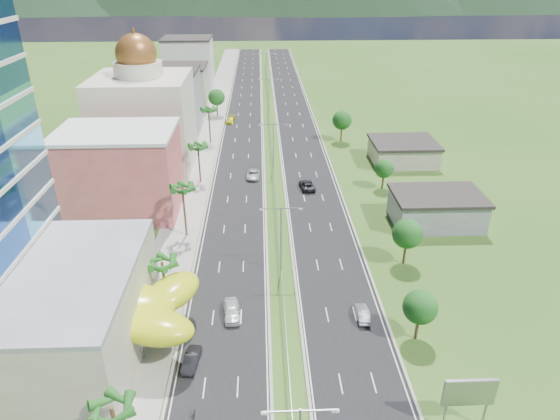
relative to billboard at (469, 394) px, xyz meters
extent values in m
plane|color=#2D5119|center=(-17.00, 18.00, -4.42)|extent=(500.00, 500.00, 0.00)
cube|color=black|center=(-24.50, 108.00, -4.40)|extent=(11.00, 260.00, 0.04)
cube|color=black|center=(-9.50, 108.00, -4.40)|extent=(11.00, 260.00, 0.04)
cube|color=gray|center=(-34.00, 108.00, -4.36)|extent=(7.00, 260.00, 0.12)
cube|color=gray|center=(-17.00, 90.00, -3.80)|extent=(0.08, 216.00, 0.28)
cube|color=gray|center=(-17.00, 192.00, -4.07)|extent=(0.10, 0.12, 0.70)
cube|color=gray|center=(-18.44, -7.00, 6.38)|extent=(2.88, 0.12, 0.12)
cube|color=gray|center=(-15.56, -7.00, 6.38)|extent=(2.88, 0.12, 0.12)
cube|color=silver|center=(-19.72, -7.00, 6.28)|extent=(0.60, 0.25, 0.18)
cube|color=silver|center=(-14.28, -7.00, 6.28)|extent=(0.60, 0.25, 0.18)
cylinder|color=gray|center=(-17.00, 28.00, 1.08)|extent=(0.20, 0.20, 11.00)
cube|color=gray|center=(-18.44, 28.00, 6.38)|extent=(2.88, 0.12, 0.12)
cube|color=gray|center=(-15.56, 28.00, 6.38)|extent=(2.88, 0.12, 0.12)
cube|color=silver|center=(-19.72, 28.00, 6.28)|extent=(0.60, 0.25, 0.18)
cube|color=silver|center=(-14.28, 28.00, 6.28)|extent=(0.60, 0.25, 0.18)
cylinder|color=gray|center=(-17.00, 68.00, 1.08)|extent=(0.20, 0.20, 11.00)
cube|color=gray|center=(-18.44, 68.00, 6.38)|extent=(2.88, 0.12, 0.12)
cube|color=gray|center=(-15.56, 68.00, 6.38)|extent=(2.88, 0.12, 0.12)
cube|color=silver|center=(-19.72, 68.00, 6.28)|extent=(0.60, 0.25, 0.18)
cube|color=silver|center=(-14.28, 68.00, 6.28)|extent=(0.60, 0.25, 0.18)
cylinder|color=gray|center=(-17.00, 113.00, 1.08)|extent=(0.20, 0.20, 11.00)
cube|color=gray|center=(-18.44, 113.00, 6.38)|extent=(2.88, 0.12, 0.12)
cube|color=gray|center=(-15.56, 113.00, 6.38)|extent=(2.88, 0.12, 0.12)
cube|color=silver|center=(-19.72, 113.00, 6.28)|extent=(0.60, 0.25, 0.18)
cube|color=silver|center=(-14.28, 113.00, 6.28)|extent=(0.60, 0.25, 0.18)
cylinder|color=gray|center=(-17.00, 158.00, 1.08)|extent=(0.20, 0.20, 11.00)
cube|color=gray|center=(-18.44, 158.00, 6.38)|extent=(2.88, 0.12, 0.12)
cube|color=gray|center=(-15.56, 158.00, 6.38)|extent=(2.88, 0.12, 0.12)
cube|color=silver|center=(-19.72, 158.00, 6.28)|extent=(0.60, 0.25, 0.18)
cube|color=silver|center=(-14.28, 158.00, 6.28)|extent=(0.60, 0.25, 0.18)
cube|color=#9D9781|center=(-49.00, 12.00, 1.08)|extent=(30.00, 24.00, 11.00)
cylinder|color=gray|center=(-41.00, 16.00, -2.42)|extent=(0.50, 0.50, 4.00)
cylinder|color=gray|center=(-34.00, 11.00, -2.42)|extent=(0.50, 0.50, 4.00)
cylinder|color=gray|center=(-38.00, 8.00, -2.42)|extent=(0.50, 0.50, 4.00)
cylinder|color=gray|center=(-32.00, 16.00, -2.42)|extent=(0.50, 0.50, 4.00)
cube|color=#BF4E4F|center=(-45.00, 50.00, 3.08)|extent=(20.00, 15.00, 15.00)
cube|color=beige|center=(-45.00, 73.00, 5.58)|extent=(20.00, 20.00, 20.00)
cylinder|color=beige|center=(-45.00, 73.00, 17.08)|extent=(10.00, 10.00, 3.00)
sphere|color=brown|center=(-45.00, 73.00, 20.08)|extent=(8.40, 8.40, 8.40)
cube|color=slate|center=(-44.00, 98.00, 3.58)|extent=(16.00, 15.00, 16.00)
cube|color=#9D9781|center=(-44.00, 120.00, 2.08)|extent=(16.00, 15.00, 13.00)
cube|color=silver|center=(-44.00, 143.00, 4.58)|extent=(16.00, 15.00, 18.00)
cylinder|color=gray|center=(-2.00, 0.00, -2.82)|extent=(0.24, 0.24, 3.20)
cylinder|color=gray|center=(2.00, 0.00, -2.82)|extent=(0.24, 0.24, 3.20)
cube|color=#D85919|center=(0.00, 0.00, 0.18)|extent=(5.20, 0.35, 3.20)
cube|color=slate|center=(11.00, 43.00, -1.92)|extent=(15.00, 10.00, 5.00)
cube|color=#9D9781|center=(13.00, 73.00, -2.22)|extent=(14.00, 12.00, 4.40)
cylinder|color=#47301C|center=(-32.50, 20.00, -0.67)|extent=(0.36, 0.36, 7.50)
cylinder|color=#47301C|center=(-32.50, 40.00, 0.08)|extent=(0.36, 0.36, 9.00)
cylinder|color=#47301C|center=(-32.50, 63.00, -0.42)|extent=(0.36, 0.36, 8.00)
cylinder|color=#47301C|center=(-32.50, 88.00, -0.02)|extent=(0.36, 0.36, 8.80)
cylinder|color=#47301C|center=(-32.50, 113.00, -1.97)|extent=(0.40, 0.40, 4.90)
sphere|color=#1F5B1C|center=(-32.50, 113.00, 1.18)|extent=(4.90, 4.90, 4.90)
cylinder|color=#47301C|center=(-1.00, 13.00, -2.32)|extent=(0.40, 0.40, 4.20)
sphere|color=#1F5B1C|center=(-1.00, 13.00, 0.38)|extent=(4.20, 4.20, 4.20)
cylinder|color=#47301C|center=(2.00, 30.00, -2.15)|extent=(0.40, 0.40, 4.55)
sphere|color=#1F5B1C|center=(2.00, 30.00, 0.78)|extent=(4.55, 4.55, 4.55)
cylinder|color=#47301C|center=(5.00, 58.00, -2.50)|extent=(0.40, 0.40, 3.85)
sphere|color=#1F5B1C|center=(5.00, 58.00, -0.02)|extent=(3.85, 3.85, 3.85)
cylinder|color=#47301C|center=(1.00, 88.00, -1.97)|extent=(0.40, 0.40, 4.90)
sphere|color=#1F5B1C|center=(1.00, 88.00, 1.18)|extent=(4.90, 4.90, 4.90)
imported|color=silver|center=(-23.86, 18.20, -3.52)|extent=(2.48, 5.20, 1.71)
imported|color=black|center=(-28.08, 9.56, -3.65)|extent=(2.09, 4.60, 1.46)
imported|color=#AFB3B7|center=(-21.41, 64.68, -3.63)|extent=(2.87, 5.60, 1.51)
imported|color=gold|center=(-28.25, 105.84, -3.60)|extent=(2.93, 5.64, 1.56)
imported|color=#9A9CA1|center=(-6.83, 17.15, -3.68)|extent=(1.61, 4.31, 1.41)
imported|color=black|center=(-10.39, 58.50, -3.60)|extent=(3.23, 5.91, 1.57)
imported|color=black|center=(-26.97, 1.84, -3.75)|extent=(0.62, 1.99, 1.27)
camera|label=1|loc=(-19.66, -34.22, 37.39)|focal=32.00mm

